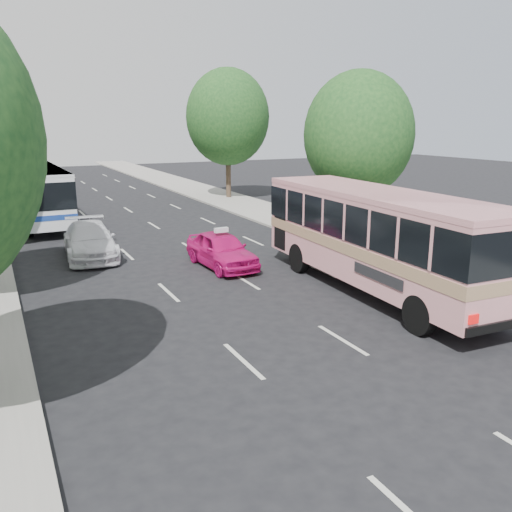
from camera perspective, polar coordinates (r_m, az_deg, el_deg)
ground at (r=15.77m, az=1.85°, el=-6.92°), size 120.00×120.00×0.00m
sidewalk_right at (r=36.85m, az=-1.13°, el=5.34°), size 4.00×90.00×0.12m
tree_right_near at (r=26.18m, az=10.98°, el=12.85°), size 5.10×5.10×7.95m
tree_right_far at (r=40.26m, az=-2.87°, el=14.73°), size 6.00×6.00×9.35m
pink_bus at (r=18.37m, az=12.70°, el=2.66°), size 3.15×10.80×3.41m
pink_taxi at (r=21.39m, az=-3.65°, el=0.67°), size 1.84×4.19×1.40m
white_pickup at (r=23.99m, az=-17.09°, el=1.59°), size 2.41×5.10×1.44m
tour_coach_front at (r=32.64m, az=-21.89°, el=6.48°), size 2.51×10.65×3.17m
taxi_roof_sign at (r=21.22m, az=-3.68°, el=2.75°), size 0.56×0.20×0.18m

